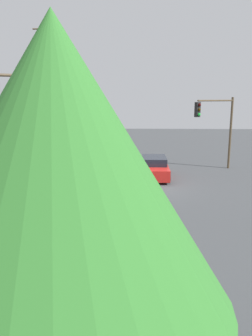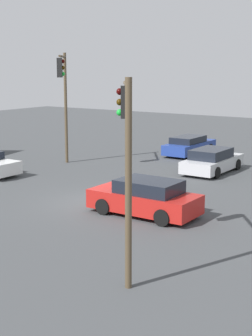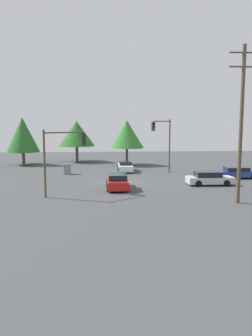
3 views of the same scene
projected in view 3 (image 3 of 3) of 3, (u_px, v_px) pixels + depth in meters
The scene contains 12 objects.
ground_plane at pixel (120, 184), 33.56m from camera, with size 80.00×80.00×0.00m, color #424447.
sedan_silver at pixel (209, 178), 32.81m from camera, with size 4.57×2.00×1.36m.
sedan_blue at pixel (238, 173), 36.89m from camera, with size 4.64×1.88×1.26m.
sedan_red at pixel (117, 181), 30.75m from camera, with size 2.02×4.42×1.45m.
sedan_white at pixel (125, 166), 42.36m from camera, with size 1.85×4.53×1.29m.
traffic_signal_main at pixel (163, 137), 40.06m from camera, with size 2.64×1.99×6.66m.
traffic_signal_cross at pixel (62, 150), 27.67m from camera, with size 3.35×2.53×5.59m.
utility_pole_tall at pixel (241, 122), 24.43m from camera, with size 2.20×0.28×11.80m.
electrical_cabinet at pixel (68, 169), 39.82m from camera, with size 0.81×0.61×1.28m, color gray.
tree_far at pixel (127, 134), 48.51m from camera, with size 5.06×5.06×6.67m.
tree_right at pixel (23, 135), 48.86m from camera, with size 4.91×4.91×7.10m.
tree_left at pixel (77, 134), 52.88m from camera, with size 5.87×5.87×6.59m.
Camera 3 is at (-1.71, -33.03, 6.00)m, focal length 35.00 mm.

